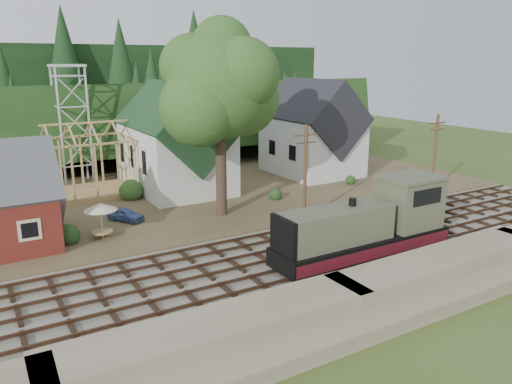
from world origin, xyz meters
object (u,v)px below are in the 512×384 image
locomotive (369,227)px  car_blue (126,214)px  patio_set (100,208)px  car_red (328,169)px

locomotive → car_blue: 19.34m
car_blue → patio_set: bearing=-163.5°
car_blue → car_red: car_red is taller
locomotive → car_blue: locomotive is taller
car_blue → patio_set: patio_set is taller
car_blue → car_red: size_ratio=0.66×
locomotive → car_blue: bearing=127.3°
locomotive → car_red: size_ratio=2.68×
car_blue → car_red: (24.46, 4.91, 0.13)m
locomotive → car_red: 23.97m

